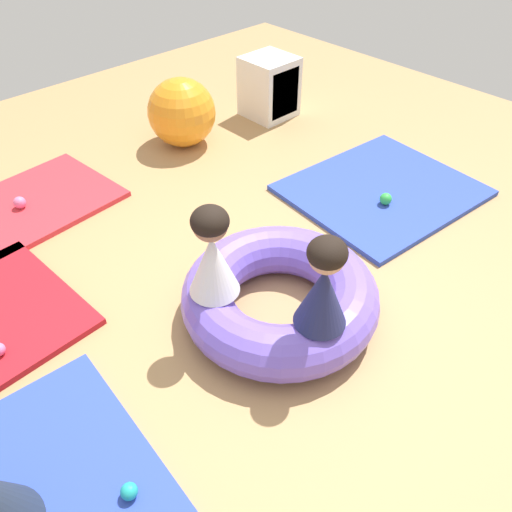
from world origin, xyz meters
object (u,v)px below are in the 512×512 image
child_in_navy (324,284)px  play_ball_pink_second (20,203)px  child_in_white (212,253)px  storage_cube (271,88)px  exercise_ball_large (182,112)px  play_ball_green (386,199)px  play_ball_teal (129,491)px  inflatable_cushion (280,296)px

child_in_navy → play_ball_pink_second: 2.52m
child_in_white → child_in_navy: bearing=40.1°
child_in_navy → storage_cube: child_in_navy is taller
play_ball_pink_second → exercise_ball_large: exercise_ball_large is taller
play_ball_green → storage_cube: bearing=74.0°
child_in_white → play_ball_pink_second: 1.96m
child_in_white → play_ball_teal: child_in_white is taller
play_ball_green → storage_cube: storage_cube is taller
play_ball_pink_second → child_in_navy: bearing=-76.9°
child_in_white → exercise_ball_large: bearing=163.6°
inflatable_cushion → child_in_navy: child_in_navy is taller
inflatable_cushion → play_ball_pink_second: inflatable_cushion is taller
child_in_navy → play_ball_teal: child_in_navy is taller
inflatable_cushion → child_in_white: size_ratio=2.12×
exercise_ball_large → storage_cube: size_ratio=1.05×
child_in_white → play_ball_green: size_ratio=5.94×
inflatable_cushion → play_ball_teal: bearing=-165.3°
play_ball_green → play_ball_pink_second: size_ratio=1.01×
play_ball_green → exercise_ball_large: bearing=104.3°
inflatable_cushion → storage_cube: size_ratio=2.04×
play_ball_green → exercise_ball_large: size_ratio=0.15×
play_ball_green → play_ball_pink_second: bearing=137.4°
child_in_navy → inflatable_cushion: bearing=176.5°
inflatable_cushion → play_ball_green: 1.37m
child_in_white → play_ball_pink_second: bearing=-153.9°
exercise_ball_large → child_in_white: bearing=-122.7°
play_ball_pink_second → exercise_ball_large: (1.53, 0.01, 0.21)m
child_in_navy → exercise_ball_large: bearing=168.7°
exercise_ball_large → play_ball_pink_second: bearing=-179.6°
child_in_white → child_in_navy: child_in_white is taller
child_in_navy → play_ball_green: (1.44, 0.58, -0.48)m
inflatable_cushion → child_in_white: (-0.33, 0.18, 0.41)m
inflatable_cushion → play_ball_green: inflatable_cushion is taller
exercise_ball_large → child_in_navy: bearing=-111.8°
child_in_white → play_ball_teal: (-0.91, -0.50, -0.49)m
play_ball_teal → exercise_ball_large: size_ratio=0.13×
child_in_navy → play_ball_teal: 1.25m
inflatable_cushion → play_ball_pink_second: (-0.65, 2.05, -0.07)m
inflatable_cushion → child_in_navy: bearing=-103.9°
inflatable_cushion → child_in_navy: 0.55m
child_in_white → storage_cube: 2.80m
child_in_navy → play_ball_green: size_ratio=5.85×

